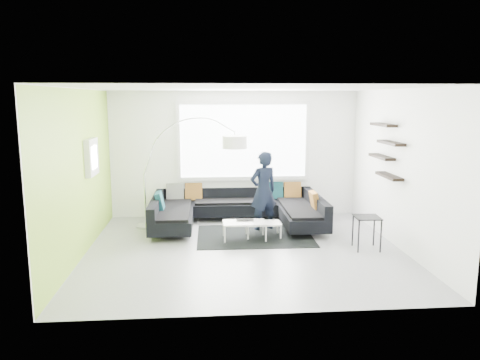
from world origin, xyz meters
The scene contains 9 objects.
ground centered at (0.00, 0.00, 0.00)m, with size 5.50×5.50×0.00m, color gray.
room_shell centered at (0.04, 0.21, 1.81)m, with size 5.54×5.04×2.82m.
sectional_sofa centered at (-0.02, 1.55, 0.33)m, with size 3.49×2.18×0.75m.
rug centered at (0.27, 0.81, 0.01)m, with size 2.20×1.60×0.01m, color black.
coffee_table centered at (0.24, 0.68, 0.17)m, with size 1.04×0.61×0.34m, color white.
arc_lamp centered at (-1.90, 1.63, 1.13)m, with size 2.13×0.90×2.27m, color silver, non-canonical shape.
side_table centered at (2.15, -0.13, 0.30)m, with size 0.43×0.43×0.59m, color black.
person centered at (0.50, 1.27, 0.80)m, with size 0.68×0.57×1.60m, color black.
laptop centered at (0.07, 0.68, 0.35)m, with size 0.34×0.23×0.03m, color black.
Camera 1 is at (-0.72, -7.87, 2.64)m, focal length 35.00 mm.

